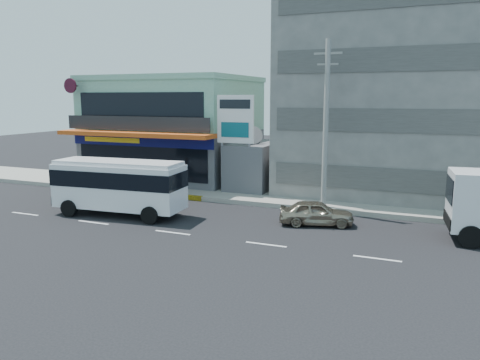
{
  "coord_description": "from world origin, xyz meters",
  "views": [
    {
      "loc": [
        11.94,
        -19.7,
        6.74
      ],
      "look_at": [
        2.04,
        3.95,
        2.2
      ],
      "focal_mm": 35.0,
      "sensor_mm": 36.0,
      "label": 1
    }
  ],
  "objects_px": {
    "utility_pole_near": "(326,125)",
    "sedan": "(316,213)",
    "billboard": "(235,125)",
    "motorcycle_rider": "(156,187)",
    "concrete_building": "(408,94)",
    "satellite_dish": "(252,143)",
    "minibus": "(119,183)",
    "shop_building": "(175,131)"
  },
  "relations": [
    {
      "from": "minibus",
      "to": "motorcycle_rider",
      "type": "xyz_separation_m",
      "value": [
        -0.65,
        4.87,
        -1.17
      ]
    },
    {
      "from": "minibus",
      "to": "sedan",
      "type": "xyz_separation_m",
      "value": [
        11.0,
        2.31,
        -1.23
      ]
    },
    {
      "from": "billboard",
      "to": "motorcycle_rider",
      "type": "distance_m",
      "value": 6.82
    },
    {
      "from": "shop_building",
      "to": "concrete_building",
      "type": "relative_size",
      "value": 0.77
    },
    {
      "from": "billboard",
      "to": "utility_pole_near",
      "type": "height_order",
      "value": "utility_pole_near"
    },
    {
      "from": "satellite_dish",
      "to": "billboard",
      "type": "height_order",
      "value": "billboard"
    },
    {
      "from": "billboard",
      "to": "motorcycle_rider",
      "type": "height_order",
      "value": "billboard"
    },
    {
      "from": "utility_pole_near",
      "to": "motorcycle_rider",
      "type": "xyz_separation_m",
      "value": [
        -11.31,
        -0.6,
        -4.42
      ]
    },
    {
      "from": "concrete_building",
      "to": "billboard",
      "type": "xyz_separation_m",
      "value": [
        -10.5,
        -5.8,
        -2.07
      ]
    },
    {
      "from": "shop_building",
      "to": "billboard",
      "type": "bearing_deg",
      "value": -32.32
    },
    {
      "from": "concrete_building",
      "to": "billboard",
      "type": "distance_m",
      "value": 12.17
    },
    {
      "from": "billboard",
      "to": "satellite_dish",
      "type": "bearing_deg",
      "value": 74.48
    },
    {
      "from": "billboard",
      "to": "utility_pole_near",
      "type": "relative_size",
      "value": 0.69
    },
    {
      "from": "satellite_dish",
      "to": "minibus",
      "type": "distance_m",
      "value": 10.33
    },
    {
      "from": "shop_building",
      "to": "satellite_dish",
      "type": "distance_m",
      "value": 8.54
    },
    {
      "from": "shop_building",
      "to": "motorcycle_rider",
      "type": "distance_m",
      "value": 8.3
    },
    {
      "from": "sedan",
      "to": "shop_building",
      "type": "bearing_deg",
      "value": 39.27
    },
    {
      "from": "minibus",
      "to": "concrete_building",
      "type": "bearing_deg",
      "value": 41.71
    },
    {
      "from": "concrete_building",
      "to": "minibus",
      "type": "height_order",
      "value": "concrete_building"
    },
    {
      "from": "billboard",
      "to": "sedan",
      "type": "distance_m",
      "value": 9.46
    },
    {
      "from": "utility_pole_near",
      "to": "billboard",
      "type": "bearing_deg",
      "value": 164.52
    },
    {
      "from": "satellite_dish",
      "to": "sedan",
      "type": "bearing_deg",
      "value": -46.87
    },
    {
      "from": "concrete_building",
      "to": "sedan",
      "type": "height_order",
      "value": "concrete_building"
    },
    {
      "from": "shop_building",
      "to": "satellite_dish",
      "type": "relative_size",
      "value": 8.27
    },
    {
      "from": "concrete_building",
      "to": "utility_pole_near",
      "type": "relative_size",
      "value": 1.6
    },
    {
      "from": "concrete_building",
      "to": "motorcycle_rider",
      "type": "distance_m",
      "value": 18.47
    },
    {
      "from": "shop_building",
      "to": "minibus",
      "type": "bearing_deg",
      "value": -74.47
    },
    {
      "from": "utility_pole_near",
      "to": "motorcycle_rider",
      "type": "height_order",
      "value": "utility_pole_near"
    },
    {
      "from": "concrete_building",
      "to": "motorcycle_rider",
      "type": "bearing_deg",
      "value": -151.83
    },
    {
      "from": "minibus",
      "to": "sedan",
      "type": "relative_size",
      "value": 1.99
    },
    {
      "from": "billboard",
      "to": "sedan",
      "type": "height_order",
      "value": "billboard"
    },
    {
      "from": "motorcycle_rider",
      "to": "concrete_building",
      "type": "bearing_deg",
      "value": 28.17
    },
    {
      "from": "satellite_dish",
      "to": "minibus",
      "type": "bearing_deg",
      "value": -117.21
    },
    {
      "from": "concrete_building",
      "to": "shop_building",
      "type": "bearing_deg",
      "value": -176.65
    },
    {
      "from": "concrete_building",
      "to": "minibus",
      "type": "distance_m",
      "value": 20.29
    },
    {
      "from": "concrete_building",
      "to": "billboard",
      "type": "relative_size",
      "value": 2.32
    },
    {
      "from": "shop_building",
      "to": "utility_pole_near",
      "type": "xyz_separation_m",
      "value": [
        14.0,
        -6.55,
        1.15
      ]
    },
    {
      "from": "utility_pole_near",
      "to": "concrete_building",
      "type": "bearing_deg",
      "value": 62.24
    },
    {
      "from": "utility_pole_near",
      "to": "sedan",
      "type": "relative_size",
      "value": 2.55
    },
    {
      "from": "utility_pole_near",
      "to": "minibus",
      "type": "distance_m",
      "value": 12.42
    },
    {
      "from": "satellite_dish",
      "to": "utility_pole_near",
      "type": "height_order",
      "value": "utility_pole_near"
    },
    {
      "from": "satellite_dish",
      "to": "sedan",
      "type": "relative_size",
      "value": 0.38
    }
  ]
}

